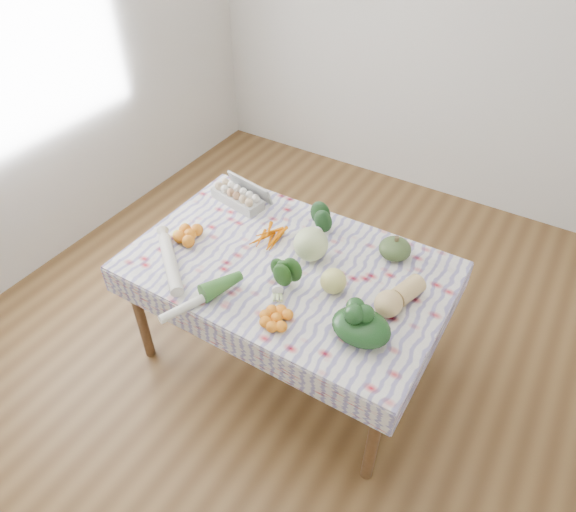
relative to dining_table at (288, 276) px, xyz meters
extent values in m
plane|color=brown|center=(0.00, 0.00, -0.68)|extent=(4.50, 4.50, 0.00)
cube|color=silver|center=(0.00, 2.25, 0.72)|extent=(4.00, 0.04, 2.80)
cube|color=brown|center=(0.00, 0.00, 0.05)|extent=(1.60, 1.00, 0.04)
cylinder|color=brown|center=(-0.74, -0.44, -0.32)|extent=(0.06, 0.06, 0.71)
cylinder|color=brown|center=(0.74, -0.44, -0.32)|extent=(0.06, 0.06, 0.71)
cylinder|color=brown|center=(-0.74, 0.44, -0.32)|extent=(0.06, 0.06, 0.71)
cylinder|color=brown|center=(0.74, 0.44, -0.32)|extent=(0.06, 0.06, 0.71)
cube|color=silver|center=(0.00, 0.00, 0.08)|extent=(1.66, 1.06, 0.01)
cube|color=#ACACA6|center=(-0.55, 0.31, 0.13)|extent=(0.36, 0.20, 0.09)
cube|color=#DC6600|center=(-0.19, 0.13, 0.10)|extent=(0.24, 0.23, 0.04)
ellipsoid|color=#173717|center=(0.01, 0.32, 0.16)|extent=(0.20, 0.18, 0.15)
ellipsoid|color=#3F552A|center=(0.45, 0.35, 0.14)|extent=(0.17, 0.17, 0.11)
sphere|color=#BED18B|center=(0.07, 0.11, 0.18)|extent=(0.20, 0.20, 0.18)
ellipsoid|color=tan|center=(0.60, 0.03, 0.15)|extent=(0.21, 0.32, 0.13)
cube|color=orange|center=(-0.57, -0.11, 0.12)|extent=(0.27, 0.27, 0.07)
ellipsoid|color=#1B4414|center=(0.05, -0.18, 0.14)|extent=(0.19, 0.19, 0.10)
cube|color=orange|center=(0.16, -0.37, 0.11)|extent=(0.22, 0.22, 0.06)
sphere|color=#CBC865|center=(0.29, -0.05, 0.15)|extent=(0.15, 0.15, 0.13)
ellipsoid|color=#133314|center=(0.53, -0.24, 0.14)|extent=(0.33, 0.30, 0.12)
cylinder|color=beige|center=(-0.50, -0.34, 0.12)|extent=(0.40, 0.35, 0.07)
cylinder|color=silver|center=(-0.21, -0.46, 0.11)|extent=(0.20, 0.43, 0.05)
camera|label=1|loc=(1.05, -1.71, 1.90)|focal=32.00mm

